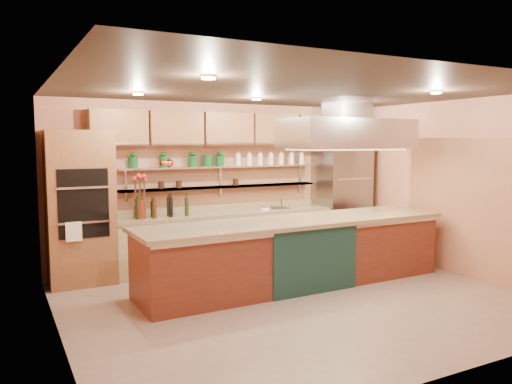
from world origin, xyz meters
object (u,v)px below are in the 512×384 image
refrigerator (342,198)px  island (296,252)px  copper_kettle (168,163)px  kitchen_scale (264,207)px  green_canister (207,161)px  flower_vase (140,209)px

refrigerator → island: (-1.99, -1.51, -0.56)m
refrigerator → copper_kettle: 3.46m
kitchen_scale → copper_kettle: 1.88m
copper_kettle → green_canister: size_ratio=0.91×
refrigerator → flower_vase: bearing=179.9°
kitchen_scale → green_canister: (-0.98, 0.22, 0.84)m
island → kitchen_scale: kitchen_scale is taller
flower_vase → kitchen_scale: 2.22m
copper_kettle → green_canister: bearing=0.0°
island → green_canister: size_ratio=24.97×
island → green_canister: bearing=110.6°
refrigerator → island: refrigerator is taller
refrigerator → kitchen_scale: size_ratio=13.50×
island → green_canister: green_canister is taller
kitchen_scale → flower_vase: bearing=-157.9°
island → green_canister: 2.29m
refrigerator → island: bearing=-142.8°
refrigerator → kitchen_scale: bearing=179.7°
refrigerator → flower_vase: size_ratio=6.94×
island → copper_kettle: size_ratio=27.40×
green_canister → island: bearing=-68.3°
flower_vase → green_canister: bearing=10.1°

